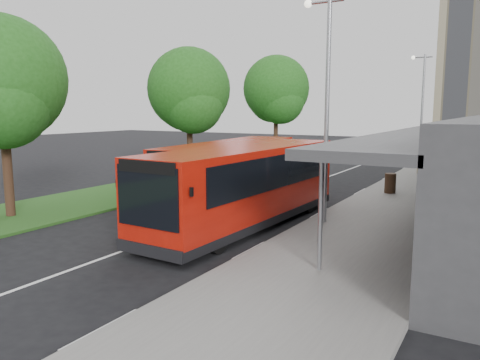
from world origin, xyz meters
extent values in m
plane|color=black|center=(0.00, 0.00, 0.00)|extent=(120.00, 120.00, 0.00)
cube|color=slate|center=(6.00, 20.00, 0.07)|extent=(5.00, 80.00, 0.15)
cube|color=#244F19|center=(-7.00, 20.00, 0.05)|extent=(5.00, 80.00, 0.10)
cube|color=silver|center=(0.00, 15.00, 0.01)|extent=(0.12, 70.00, 0.01)
cube|color=silver|center=(3.30, -8.00, 0.01)|extent=(0.12, 2.00, 0.01)
cube|color=silver|center=(3.30, -2.00, 0.01)|extent=(0.12, 2.00, 0.01)
cube|color=silver|center=(3.30, 4.00, 0.01)|extent=(0.12, 2.00, 0.01)
cube|color=silver|center=(3.30, 10.00, 0.01)|extent=(0.12, 2.00, 0.01)
cube|color=silver|center=(3.30, 16.00, 0.01)|extent=(0.12, 2.00, 0.01)
cube|color=silver|center=(3.30, 22.00, 0.01)|extent=(0.12, 2.00, 0.01)
cube|color=silver|center=(3.30, 28.00, 0.01)|extent=(0.12, 2.00, 0.01)
cube|color=silver|center=(3.30, 34.00, 0.01)|extent=(0.12, 2.00, 0.01)
cube|color=silver|center=(3.30, 40.00, 0.01)|extent=(0.12, 2.00, 0.01)
cube|color=silver|center=(3.30, 46.00, 0.01)|extent=(0.12, 2.00, 0.01)
cube|color=black|center=(8.48, 8.00, 1.60)|extent=(0.06, 24.00, 2.20)
cube|color=#313134|center=(7.20, 8.00, 3.30)|extent=(2.80, 26.00, 0.25)
cylinder|color=gray|center=(5.90, -3.00, 1.65)|extent=(0.12, 0.12, 3.30)
cylinder|color=gray|center=(5.90, 19.00, 1.65)|extent=(0.12, 0.12, 3.30)
cylinder|color=#341E14|center=(-7.00, -3.00, 1.92)|extent=(0.36, 0.36, 3.83)
sphere|color=#1D5015|center=(-7.00, -3.00, 5.40)|extent=(4.88, 4.88, 4.88)
sphere|color=#1D5015|center=(-6.40, -3.40, 4.53)|extent=(3.48, 3.48, 3.48)
sphere|color=#1D5015|center=(-7.50, -2.50, 4.79)|extent=(3.83, 3.83, 3.83)
cylinder|color=#341E14|center=(-7.00, 9.00, 1.95)|extent=(0.36, 0.36, 3.89)
sphere|color=#1D5015|center=(-7.00, 9.00, 5.48)|extent=(4.95, 4.95, 4.95)
sphere|color=#1D5015|center=(-6.40, 8.60, 4.60)|extent=(3.54, 3.54, 3.54)
sphere|color=#1D5015|center=(-7.50, 9.50, 4.86)|extent=(3.89, 3.89, 3.89)
cylinder|color=#341E14|center=(-7.00, 21.00, 2.12)|extent=(0.36, 0.36, 4.23)
sphere|color=#1D5015|center=(-7.00, 21.00, 5.97)|extent=(5.39, 5.39, 5.39)
sphere|color=#1D5015|center=(-6.40, 20.60, 5.00)|extent=(3.85, 3.85, 3.85)
sphere|color=#1D5015|center=(-7.50, 21.50, 5.29)|extent=(4.23, 4.23, 4.23)
cylinder|color=gray|center=(4.20, 2.00, 4.15)|extent=(0.16, 0.16, 8.00)
cylinder|color=gray|center=(4.00, 2.00, 7.95)|extent=(1.40, 0.10, 0.10)
sphere|color=silver|center=(3.40, 2.00, 7.95)|extent=(0.28, 0.28, 0.28)
cylinder|color=gray|center=(4.20, 22.00, 4.15)|extent=(0.16, 0.16, 8.00)
cylinder|color=gray|center=(4.00, 22.00, 7.95)|extent=(1.40, 0.10, 0.10)
sphere|color=silver|center=(3.40, 22.00, 7.95)|extent=(0.28, 0.28, 0.28)
cube|color=#B41509|center=(1.70, 0.56, 1.63)|extent=(2.80, 10.30, 2.58)
cube|color=black|center=(1.70, 0.56, 0.37)|extent=(2.82, 10.32, 0.29)
cube|color=black|center=(1.51, -4.56, 1.90)|extent=(2.19, 0.13, 1.70)
cube|color=black|center=(1.88, 5.69, 2.04)|extent=(2.14, 0.13, 1.27)
cube|color=black|center=(0.47, 0.90, 2.09)|extent=(0.37, 8.76, 1.17)
cube|color=black|center=(2.94, 0.81, 2.09)|extent=(0.37, 8.76, 1.17)
cube|color=black|center=(1.51, -4.57, 0.39)|extent=(2.43, 0.17, 0.34)
cube|color=black|center=(1.51, -4.57, 2.73)|extent=(2.04, 0.11, 0.34)
cube|color=black|center=(0.16, -4.30, 2.14)|extent=(0.08, 0.08, 0.24)
cube|color=black|center=(2.88, -4.40, 2.14)|extent=(0.08, 0.08, 0.24)
cylinder|color=black|center=(0.56, -2.71, 0.44)|extent=(0.32, 0.89, 0.88)
cylinder|color=black|center=(2.60, -2.78, 0.44)|extent=(0.32, 0.89, 0.88)
cylinder|color=black|center=(0.79, 3.91, 0.44)|extent=(0.32, 0.89, 0.88)
cylinder|color=black|center=(2.84, 3.83, 0.44)|extent=(0.32, 0.89, 0.88)
cube|color=#B41509|center=(-0.89, 3.85, 1.57)|extent=(3.17, 10.01, 2.48)
cube|color=black|center=(-0.89, 3.85, 0.36)|extent=(3.19, 10.03, 0.28)
cube|color=black|center=(-0.47, -1.07, 1.83)|extent=(2.11, 0.23, 1.64)
cube|color=black|center=(-1.31, 8.78, 1.97)|extent=(2.06, 0.23, 1.22)
cube|color=black|center=(-2.11, 4.03, 2.02)|extent=(0.77, 8.41, 1.13)
cube|color=black|center=(0.27, 4.23, 2.02)|extent=(0.77, 8.41, 1.13)
cube|color=black|center=(-0.47, -1.08, 0.38)|extent=(2.34, 0.28, 0.33)
cube|color=black|center=(-0.47, -1.08, 2.63)|extent=(1.97, 0.21, 0.33)
cube|color=black|center=(-1.80, -0.98, 2.06)|extent=(0.09, 0.09, 0.23)
cube|color=black|center=(0.82, -0.75, 2.06)|extent=(0.09, 0.09, 0.23)
cylinder|color=black|center=(-1.60, 0.59, 0.42)|extent=(0.35, 0.86, 0.84)
cylinder|color=black|center=(0.36, 0.76, 0.42)|extent=(0.35, 0.86, 0.84)
cylinder|color=black|center=(-2.15, 6.95, 0.42)|extent=(0.35, 0.86, 0.84)
cylinder|color=black|center=(-0.18, 7.11, 0.42)|extent=(0.35, 0.86, 0.84)
cylinder|color=#342215|center=(4.91, 9.47, 0.64)|extent=(0.56, 0.56, 0.98)
cylinder|color=#E0A90B|center=(4.90, 17.47, 0.59)|extent=(0.17, 0.17, 0.88)
imported|color=maroon|center=(2.03, 36.89, 0.61)|extent=(1.95, 3.73, 1.21)
imported|color=navy|center=(-1.39, 43.40, 0.57)|extent=(1.38, 3.50, 1.13)
camera|label=1|loc=(9.98, -14.09, 4.26)|focal=35.00mm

